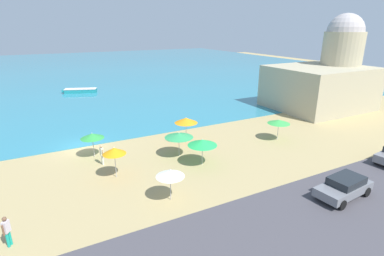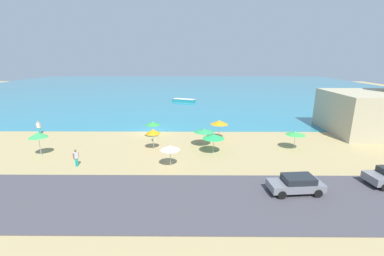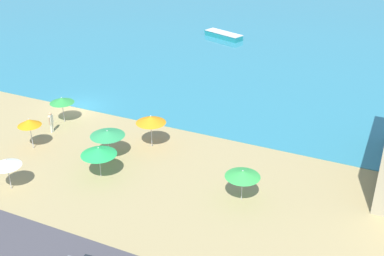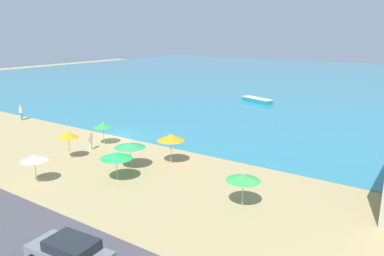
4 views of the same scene
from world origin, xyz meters
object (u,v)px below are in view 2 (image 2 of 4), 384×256
at_px(bather_0, 153,135).
at_px(parked_car_1, 296,184).
at_px(beach_umbrella_5, 170,148).
at_px(bather_1, 76,157).
at_px(beach_umbrella_1, 214,136).
at_px(beach_umbrella_7, 153,132).
at_px(beach_umbrella_0, 295,133).
at_px(beach_umbrella_3, 204,130).
at_px(beach_umbrella_2, 219,122).
at_px(skiff_nearshore, 184,100).
at_px(beach_umbrella_6, 153,123).
at_px(beach_umbrella_4, 38,135).
at_px(bather_2, 39,127).

distance_m(bather_0, parked_car_1, 17.81).
xyz_separation_m(beach_umbrella_5, bather_1, (-9.01, -0.08, -0.93)).
height_order(beach_umbrella_1, bather_1, beach_umbrella_1).
distance_m(beach_umbrella_7, parked_car_1, 15.79).
distance_m(beach_umbrella_0, beach_umbrella_7, 16.04).
bearing_deg(beach_umbrella_7, beach_umbrella_1, -9.41).
xyz_separation_m(beach_umbrella_3, bather_0, (-6.20, 1.39, -0.95)).
bearing_deg(beach_umbrella_2, skiff_nearshore, 101.03).
relative_size(beach_umbrella_2, parked_car_1, 0.61).
height_order(beach_umbrella_6, bather_1, beach_umbrella_6).
relative_size(beach_umbrella_5, bather_1, 1.27).
distance_m(beach_umbrella_7, skiff_nearshore, 32.49).
distance_m(beach_umbrella_2, bather_0, 8.39).
bearing_deg(beach_umbrella_4, beach_umbrella_5, -10.99).
bearing_deg(beach_umbrella_1, beach_umbrella_6, 142.77).
xyz_separation_m(beach_umbrella_4, beach_umbrella_5, (14.09, -2.74, -0.40)).
xyz_separation_m(beach_umbrella_2, skiff_nearshore, (-5.55, 28.47, -1.82)).
height_order(beach_umbrella_2, bather_1, beach_umbrella_2).
bearing_deg(beach_umbrella_0, beach_umbrella_5, -160.04).
height_order(beach_umbrella_2, skiff_nearshore, beach_umbrella_2).
distance_m(beach_umbrella_1, bather_0, 8.12).
xyz_separation_m(beach_umbrella_1, beach_umbrella_7, (-6.70, 1.11, 0.20)).
height_order(beach_umbrella_1, skiff_nearshore, beach_umbrella_1).
bearing_deg(beach_umbrella_6, beach_umbrella_7, -80.75).
relative_size(beach_umbrella_0, beach_umbrella_7, 0.89).
distance_m(bather_0, skiff_nearshore, 29.82).
bearing_deg(parked_car_1, skiff_nearshore, 103.61).
bearing_deg(beach_umbrella_1, bather_1, -164.69).
height_order(beach_umbrella_0, beach_umbrella_4, beach_umbrella_4).
relative_size(beach_umbrella_5, beach_umbrella_7, 0.90).
xyz_separation_m(beach_umbrella_7, parked_car_1, (12.40, -9.69, -1.32)).
distance_m(beach_umbrella_4, parked_car_1, 25.42).
height_order(beach_umbrella_1, beach_umbrella_4, beach_umbrella_4).
height_order(bather_1, bather_2, bather_2).
xyz_separation_m(beach_umbrella_1, bather_2, (-23.25, 7.05, -0.88)).
distance_m(beach_umbrella_3, skiff_nearshore, 31.33).
relative_size(beach_umbrella_5, bather_0, 1.29).
bearing_deg(bather_1, beach_umbrella_1, 15.31).
bearing_deg(bather_2, beach_umbrella_3, -11.81).
bearing_deg(beach_umbrella_0, beach_umbrella_4, -175.38).
relative_size(beach_umbrella_0, parked_car_1, 0.52).
height_order(beach_umbrella_3, bather_0, beach_umbrella_3).
bearing_deg(skiff_nearshore, bather_2, -125.39).
height_order(beach_umbrella_5, beach_umbrella_6, beach_umbrella_6).
distance_m(beach_umbrella_3, beach_umbrella_5, 6.89).
height_order(beach_umbrella_7, skiff_nearshore, beach_umbrella_7).
distance_m(beach_umbrella_2, bather_1, 16.90).
xyz_separation_m(beach_umbrella_5, beach_umbrella_6, (-3.06, 9.24, 0.01)).
bearing_deg(beach_umbrella_5, beach_umbrella_1, 39.31).
bearing_deg(beach_umbrella_5, bather_0, 110.48).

